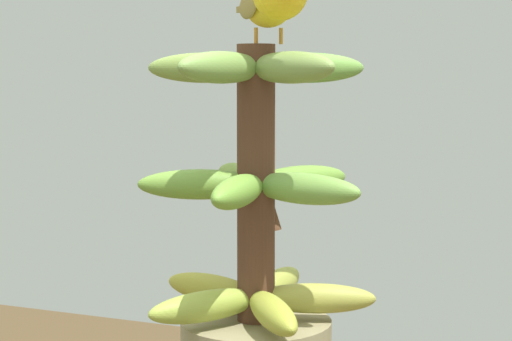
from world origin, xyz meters
The scene contains 2 objects.
banana_bunch centered at (0.00, 0.00, 1.51)m, with size 0.30×0.30×0.35m.
perched_bird centered at (-0.03, 0.01, 1.74)m, with size 0.16×0.19×0.09m.
Camera 1 is at (-0.42, 1.03, 1.65)m, focal length 62.29 mm.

